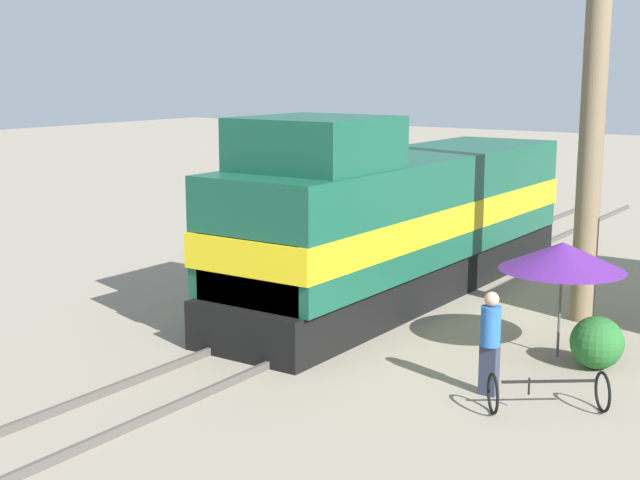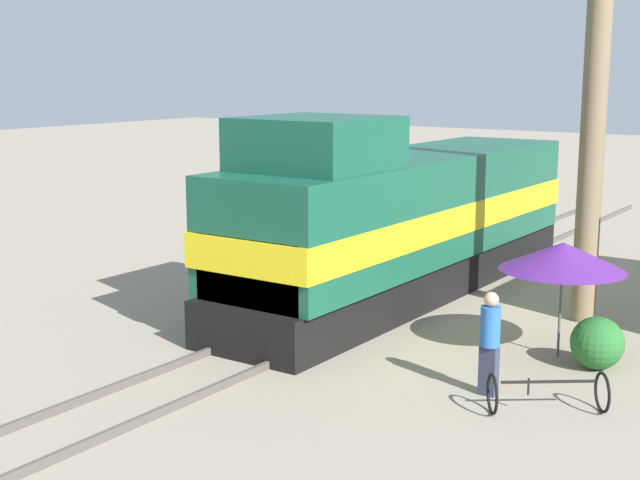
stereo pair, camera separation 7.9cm
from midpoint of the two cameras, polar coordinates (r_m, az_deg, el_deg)
The scene contains 9 objects.
ground_plane at distance 20.36m, azimuth 2.56°, elevation -4.65°, with size 120.00×120.00×0.00m, color gray.
rail_near at distance 20.72m, azimuth 0.88°, elevation -4.15°, with size 0.08×38.19×0.15m, color #4C4742.
rail_far at distance 19.98m, azimuth 4.31°, elevation -4.75°, with size 0.08×38.19×0.15m, color #4C4742.
locomotive at distance 21.51m, azimuth 5.23°, elevation 1.27°, with size 2.96×12.99×4.50m.
utility_pole at distance 19.89m, azimuth 17.22°, elevation 7.40°, with size 1.80×0.53×8.74m.
vendor_umbrella at distance 17.41m, azimuth 15.40°, elevation -1.02°, with size 2.38×2.38×2.25m.
shrub_cluster at distance 17.28m, azimuth 17.45°, elevation -6.30°, with size 0.99×0.99×0.99m, color #236028.
person_bystander at distance 15.34m, azimuth 10.96°, elevation -6.25°, with size 0.34×0.34×1.80m.
bicycle at distance 14.95m, azimuth 14.49°, elevation -9.43°, with size 1.87×1.64×0.67m.
Camera 2 is at (10.46, -16.60, 5.45)m, focal length 50.00 mm.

